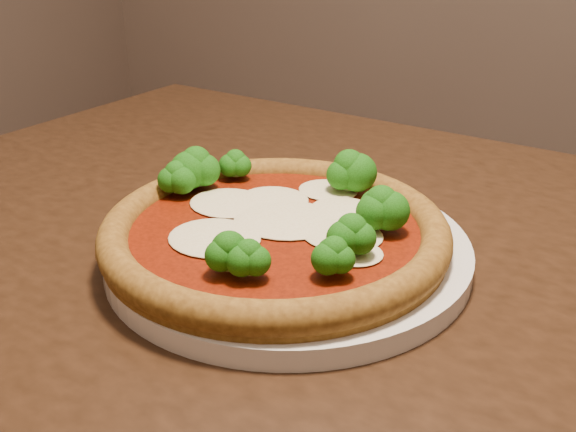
% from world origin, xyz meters
% --- Properties ---
extents(dining_table, '(1.27, 0.97, 0.75)m').
position_xyz_m(dining_table, '(0.05, -0.24, 0.65)').
color(dining_table, black).
rests_on(dining_table, floor).
extents(plate, '(0.31, 0.31, 0.02)m').
position_xyz_m(plate, '(-0.02, -0.24, 0.76)').
color(plate, silver).
rests_on(plate, dining_table).
extents(pizza, '(0.29, 0.29, 0.06)m').
position_xyz_m(pizza, '(-0.03, -0.24, 0.78)').
color(pizza, '#8A5F21').
rests_on(pizza, plate).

